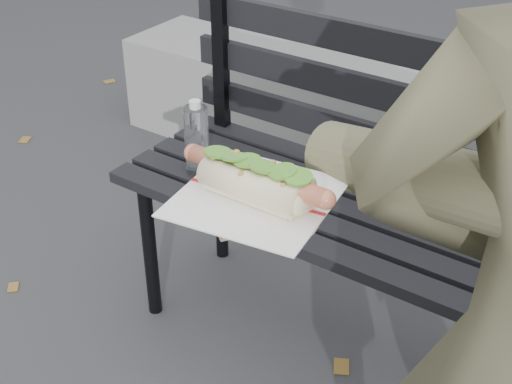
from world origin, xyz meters
TOP-DOWN VIEW (x-y plane):
  - park_bench at (-0.09, 0.83)m, footprint 1.50×0.44m
  - concrete_block at (-1.07, 1.68)m, footprint 1.20×0.40m
  - held_hotdog at (0.20, 0.11)m, footprint 0.62×0.31m

SIDE VIEW (x-z plane):
  - concrete_block at x=-1.07m, z-range 0.00..0.40m
  - park_bench at x=-0.09m, z-range 0.08..0.96m
  - held_hotdog at x=0.20m, z-range 0.91..1.11m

